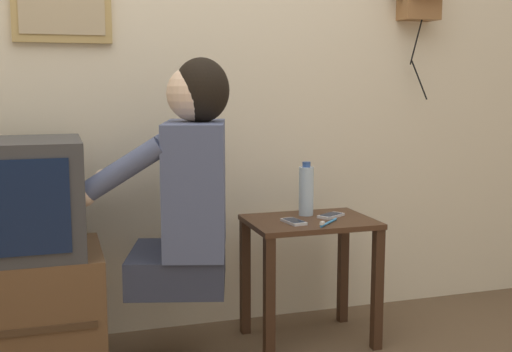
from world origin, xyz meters
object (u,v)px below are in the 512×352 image
object	(u,v)px
cell_phone_held	(294,222)
cell_phone_spare	(331,215)
person	(188,183)
toothbrush	(327,223)
television	(3,198)
water_bottle	(306,190)

from	to	relation	value
cell_phone_held	cell_phone_spare	size ratio (longest dim) A/B	0.96
person	toothbrush	size ratio (longest dim) A/B	7.10
television	toothbrush	world-z (taller)	television
cell_phone_spare	toothbrush	size ratio (longest dim) A/B	1.11
television	water_bottle	xyz separation A→B (m)	(1.21, 0.09, -0.05)
person	television	size ratio (longest dim) A/B	1.57
person	cell_phone_spare	xyz separation A→B (m)	(0.64, 0.10, -0.19)
person	water_bottle	bearing A→B (deg)	-57.28
cell_phone_held	toothbrush	size ratio (longest dim) A/B	1.07
television	toothbrush	bearing A→B (deg)	-4.91
cell_phone_held	toothbrush	world-z (taller)	toothbrush
person	cell_phone_held	world-z (taller)	person
cell_phone_spare	water_bottle	distance (m)	0.15
television	cell_phone_held	xyz separation A→B (m)	(1.11, -0.04, -0.15)
cell_phone_held	toothbrush	distance (m)	0.14
television	cell_phone_held	bearing A→B (deg)	-2.04
cell_phone_spare	toothbrush	xyz separation A→B (m)	(-0.07, -0.13, 0.00)
cell_phone_held	television	bearing A→B (deg)	169.58
television	person	bearing A→B (deg)	-6.55
television	toothbrush	distance (m)	1.24
person	cell_phone_held	distance (m)	0.48
cell_phone_spare	toothbrush	world-z (taller)	toothbrush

